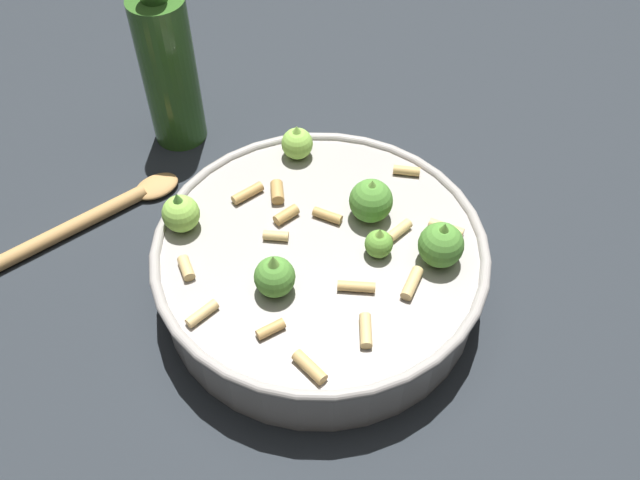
# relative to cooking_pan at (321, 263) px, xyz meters

# --- Properties ---
(ground_plane) EXTENTS (2.40, 2.40, 0.00)m
(ground_plane) POSITION_rel_cooking_pan_xyz_m (-0.00, 0.00, -0.04)
(ground_plane) COLOR #23282D
(cooking_pan) EXTENTS (0.32, 0.32, 0.12)m
(cooking_pan) POSITION_rel_cooking_pan_xyz_m (0.00, 0.00, 0.00)
(cooking_pan) COLOR #9E9993
(cooking_pan) RESTS_ON ground
(olive_oil_bottle) EXTENTS (0.06, 0.06, 0.23)m
(olive_oil_bottle) POSITION_rel_cooking_pan_xyz_m (0.12, 0.26, 0.06)
(olive_oil_bottle) COLOR #336023
(olive_oil_bottle) RESTS_ON ground
(wooden_spoon) EXTENTS (0.22, 0.11, 0.02)m
(wooden_spoon) POSITION_rel_cooking_pan_xyz_m (-0.04, 0.26, -0.03)
(wooden_spoon) COLOR #B2844C
(wooden_spoon) RESTS_ON ground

